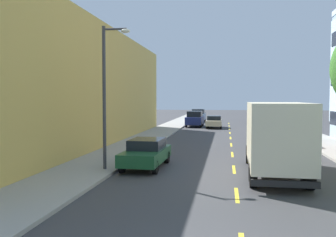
{
  "coord_description": "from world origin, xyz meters",
  "views": [
    {
      "loc": [
        -0.41,
        -6.68,
        3.48
      ],
      "look_at": [
        -4.32,
        18.7,
        2.12
      ],
      "focal_mm": 40.35,
      "sensor_mm": 36.0,
      "label": 1
    }
  ],
  "objects": [
    {
      "name": "apartment_block_opposite",
      "position": [
        -13.7,
        20.0,
        4.36
      ],
      "size": [
        10.0,
        36.0,
        8.72
      ],
      "primitive_type": "cube",
      "color": "tan",
      "rests_on": "ground_plane"
    },
    {
      "name": "sidewalk_left",
      "position": [
        -7.1,
        28.0,
        0.07
      ],
      "size": [
        3.2,
        120.0,
        0.14
      ],
      "primitive_type": "cube",
      "color": "#99968E",
      "rests_on": "ground_plane"
    },
    {
      "name": "moving_champagne_sedan",
      "position": [
        -1.8,
        38.4,
        0.75
      ],
      "size": [
        1.8,
        4.5,
        1.43
      ],
      "color": "tan",
      "rests_on": "ground_plane"
    },
    {
      "name": "parked_suv_sky",
      "position": [
        -4.47,
        49.44,
        0.99
      ],
      "size": [
        2.0,
        4.82,
        1.93
      ],
      "color": "#7A9EC6",
      "rests_on": "ground_plane"
    },
    {
      "name": "parked_pickup_charcoal",
      "position": [
        4.4,
        50.1,
        0.83
      ],
      "size": [
        2.11,
        5.34,
        1.73
      ],
      "color": "#333338",
      "rests_on": "ground_plane"
    },
    {
      "name": "delivery_box_truck",
      "position": [
        1.79,
        10.72,
        1.88
      ],
      "size": [
        2.59,
        7.79,
        3.3
      ],
      "color": "beige",
      "rests_on": "ground_plane"
    },
    {
      "name": "parked_wagon_teal",
      "position": [
        4.27,
        22.05,
        0.8
      ],
      "size": [
        1.91,
        4.74,
        1.5
      ],
      "color": "#195B60",
      "rests_on": "ground_plane"
    },
    {
      "name": "sidewalk_right",
      "position": [
        7.1,
        28.0,
        0.07
      ],
      "size": [
        3.2,
        120.0,
        0.14
      ],
      "primitive_type": "cube",
      "color": "#99968E",
      "rests_on": "ground_plane"
    },
    {
      "name": "street_lamp",
      "position": [
        -5.95,
        10.47,
        4.04
      ],
      "size": [
        1.35,
        0.28,
        6.73
      ],
      "color": "#38383D",
      "rests_on": "sidewalk_left"
    },
    {
      "name": "parked_suv_navy",
      "position": [
        -4.24,
        40.18,
        0.99
      ],
      "size": [
        2.03,
        4.83,
        1.93
      ],
      "color": "navy",
      "rests_on": "ground_plane"
    },
    {
      "name": "parked_sedan_forest",
      "position": [
        -4.38,
        11.87,
        0.75
      ],
      "size": [
        1.91,
        4.54,
        1.43
      ],
      "color": "#194C28",
      "rests_on": "ground_plane"
    },
    {
      "name": "ground_plane",
      "position": [
        0.0,
        30.0,
        0.0
      ],
      "size": [
        160.0,
        160.0,
        0.0
      ],
      "primitive_type": "plane",
      "color": "#38383A"
    },
    {
      "name": "lane_centerline_dashes",
      "position": [
        0.0,
        24.5,
        0.0
      ],
      "size": [
        0.14,
        47.2,
        0.01
      ],
      "color": "yellow",
      "rests_on": "ground_plane"
    },
    {
      "name": "parked_suv_white",
      "position": [
        4.22,
        36.12,
        0.99
      ],
      "size": [
        2.02,
        4.83,
        1.93
      ],
      "color": "silver",
      "rests_on": "ground_plane"
    }
  ]
}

